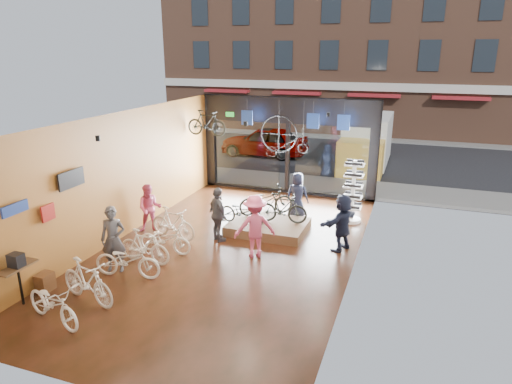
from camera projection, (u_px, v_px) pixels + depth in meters
The scene contains 36 objects.
ground_plane at pixel (230, 251), 13.15m from camera, with size 7.00×12.00×0.04m, color black.
ceiling at pixel (228, 117), 12.00m from camera, with size 7.00×12.00×0.04m, color black.
wall_left at pixel (121, 176), 13.70m from camera, with size 0.04×12.00×3.80m, color #AB6829.
wall_right at pixel (358, 201), 11.45m from camera, with size 0.04×12.00×3.80m, color beige.
wall_back at pixel (80, 291), 7.16m from camera, with size 7.00×0.04×3.80m, color beige.
storefront at pixel (288, 146), 17.97m from camera, with size 7.00×0.26×3.80m, color black, non-canonical shape.
exit_sign at pixel (230, 114), 18.29m from camera, with size 0.35×0.06×0.18m, color #198C26.
street_road at pixel (329, 149), 26.64m from camera, with size 30.00×18.00×0.02m, color black.
sidewalk_near at pixel (295, 183), 19.60m from camera, with size 30.00×2.40×0.12m, color slate.
sidewalk_far at pixel (340, 136), 30.21m from camera, with size 30.00×2.00×0.12m, color slate.
opposite_building at pixel (352, 27), 30.39m from camera, with size 26.00×5.00×14.00m, color brown.
street_car at pixel (264, 141), 24.65m from camera, with size 1.88×4.67×1.59m, color gray.
box_truck at pixel (365, 144), 21.88m from camera, with size 2.06×6.18×2.43m, color silver, non-canonical shape.
floor_bike_0 at pixel (53, 304), 9.53m from camera, with size 0.60×1.72×0.90m, color beige.
floor_bike_1 at pixel (87, 281), 10.30m from camera, with size 0.48×1.71×1.03m, color beige.
floor_bike_2 at pixel (127, 260), 11.47m from camera, with size 0.61×1.74×0.91m, color beige.
floor_bike_3 at pixel (145, 246), 12.26m from camera, with size 0.44×1.56×0.94m, color beige.
floor_bike_4 at pixel (165, 239), 12.87m from camera, with size 0.55×1.57×0.83m, color beige.
floor_bike_5 at pixel (173, 223), 13.84m from camera, with size 0.46×1.63×0.98m, color beige.
display_platform at pixel (268, 227), 14.47m from camera, with size 2.40×1.80×0.30m, color #4F381B.
display_bike_left at pixel (242, 212), 14.13m from camera, with size 0.55×1.56×0.82m, color black.
display_bike_mid at pixel (282, 208), 14.28m from camera, with size 0.45×1.59×0.95m, color black.
display_bike_right at pixel (266, 201), 15.01m from camera, with size 0.63×1.82×0.95m, color black.
customer_0 at pixel (113, 239), 11.69m from camera, with size 0.64×0.42×1.75m, color #3F3F44.
customer_1 at pixel (150, 208), 14.28m from camera, with size 0.75×0.59×1.55m, color #CC4C72.
customer_2 at pixel (218, 215), 13.55m from camera, with size 0.98×0.41×1.67m, color #3F3F44.
customer_3 at pixel (255, 226), 12.50m from camera, with size 1.15×0.66×1.78m, color #CC4C72.
customer_4 at pixel (297, 195), 15.55m from camera, with size 0.76×0.50×1.56m, color #161C33.
customer_5 at pixel (342, 222), 12.94m from camera, with size 1.55×0.49×1.67m, color #161C33.
sunglasses_rack at pixel (353, 192), 15.03m from camera, with size 0.62×0.51×2.11m, color white, non-canonical shape.
wall_merch at pixel (39, 238), 10.68m from camera, with size 0.40×2.40×2.60m, color navy, non-canonical shape.
penny_farthing at pixel (286, 136), 16.72m from camera, with size 1.75×0.06×1.40m, color black, non-canonical shape.
hung_bike at pixel (206, 123), 16.89m from camera, with size 0.45×1.58×0.95m, color black.
jersey_left at pixel (247, 118), 17.36m from camera, with size 0.45×0.03×0.55m, color #1E3F99.
jersey_mid at pixel (313, 121), 16.54m from camera, with size 0.45×0.03×0.55m, color #1E3F99.
jersey_right at pixel (344, 123), 16.19m from camera, with size 0.45×0.03×0.55m, color #1E3F99.
Camera 1 is at (4.73, -11.10, 5.52)m, focal length 32.00 mm.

